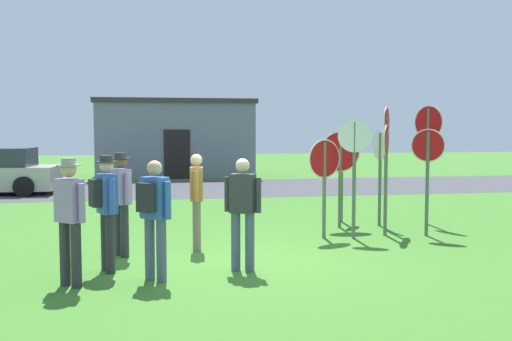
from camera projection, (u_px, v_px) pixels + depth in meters
The scene contains 18 objects.
ground_plane at pixel (242, 263), 9.18m from camera, with size 80.00×80.00×0.00m, color #3D7528.
street_asphalt at pixel (191, 188), 20.74m from camera, with size 60.00×6.40×0.01m, color #424247.
building_background at pixel (175, 138), 26.34m from camera, with size 7.02×3.93×3.44m.
stop_sign_leaning_right at pixel (428, 143), 12.81m from camera, with size 0.34×0.69×2.65m.
stop_sign_rear_right at pixel (386, 162), 11.46m from camera, with size 0.33×0.55×2.21m.
stop_sign_far_back at pixel (386, 149), 12.05m from camera, with size 0.33×0.52×2.59m.
stop_sign_nearest at pixel (380, 162), 12.59m from camera, with size 0.14×0.65×2.10m.
stop_sign_tallest at pixel (324, 171), 11.18m from camera, with size 0.71×0.29×1.93m.
stop_sign_center_cluster at pixel (428, 164), 11.41m from camera, with size 0.56×0.36×2.13m.
stop_sign_low_front at pixel (354, 159), 11.16m from camera, with size 0.61×0.26×2.32m.
stop_sign_leaning_left at pixel (342, 162), 13.13m from camera, with size 0.45×0.46×2.07m.
stop_sign_rear_left at pixel (340, 162), 12.38m from camera, with size 0.89×0.07×2.08m.
person_holding_notes at pixel (106, 205), 8.51m from camera, with size 0.44×0.54×1.74m.
person_in_blue at pixel (243, 208), 8.58m from camera, with size 0.52×0.36×1.69m.
person_in_dark_shirt at pixel (70, 214), 7.73m from camera, with size 0.45×0.41×1.74m.
person_near_signs at pixel (121, 198), 9.59m from camera, with size 0.37×0.51×1.74m.
person_in_teal at pixel (154, 211), 8.01m from camera, with size 0.48×0.47×1.69m.
person_on_left at pixel (197, 196), 10.07m from camera, with size 0.25×0.57×1.69m.
Camera 1 is at (-1.40, -8.95, 2.12)m, focal length 40.53 mm.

